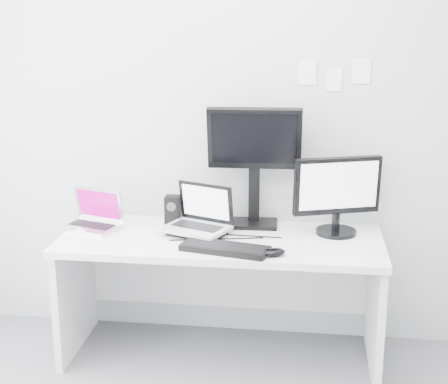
{
  "coord_description": "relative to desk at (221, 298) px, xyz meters",
  "views": [
    {
      "loc": [
        0.47,
        -2.25,
        1.95
      ],
      "look_at": [
        0.02,
        1.23,
        1.0
      ],
      "focal_mm": 53.47,
      "sensor_mm": 36.0,
      "label": 1
    }
  ],
  "objects": [
    {
      "name": "rear_monitor",
      "position": [
        0.16,
        0.24,
        0.73
      ],
      "size": [
        0.54,
        0.21,
        0.73
      ],
      "primitive_type": "cube",
      "rotation": [
        0.0,
        0.0,
        0.04
      ],
      "color": "black",
      "rests_on": "desk"
    },
    {
      "name": "keyboard",
      "position": [
        0.05,
        -0.22,
        0.38
      ],
      "size": [
        0.49,
        0.27,
        0.03
      ],
      "primitive_type": "cube",
      "rotation": [
        0.0,
        0.0,
        -0.23
      ],
      "color": "black",
      "rests_on": "desk"
    },
    {
      "name": "dell_laptop",
      "position": [
        -0.15,
        0.02,
        0.51
      ],
      "size": [
        0.42,
        0.38,
        0.29
      ],
      "primitive_type": "cube",
      "rotation": [
        0.0,
        0.0,
        -0.39
      ],
      "color": "#B8BBC0",
      "rests_on": "desk"
    },
    {
      "name": "desk",
      "position": [
        0.0,
        0.0,
        0.0
      ],
      "size": [
        1.8,
        0.7,
        0.73
      ],
      "primitive_type": "cube",
      "color": "white",
      "rests_on": "ground"
    },
    {
      "name": "mouse",
      "position": [
        0.31,
        -0.25,
        0.39
      ],
      "size": [
        0.14,
        0.12,
        0.04
      ],
      "primitive_type": "ellipsoid",
      "rotation": [
        0.0,
        0.0,
        0.39
      ],
      "color": "black",
      "rests_on": "desk"
    },
    {
      "name": "wall_note_1",
      "position": [
        0.6,
        0.34,
        1.22
      ],
      "size": [
        0.09,
        0.0,
        0.13
      ],
      "primitive_type": "cube",
      "color": "white",
      "rests_on": "back_wall"
    },
    {
      "name": "wall_note_2",
      "position": [
        0.75,
        0.34,
        1.26
      ],
      "size": [
        0.1,
        0.0,
        0.14
      ],
      "primitive_type": "cube",
      "color": "white",
      "rests_on": "back_wall"
    },
    {
      "name": "samsung_monitor",
      "position": [
        0.64,
        0.15,
        0.6
      ],
      "size": [
        0.55,
        0.38,
        0.46
      ],
      "primitive_type": "cube",
      "rotation": [
        0.0,
        0.0,
        0.34
      ],
      "color": "black",
      "rests_on": "desk"
    },
    {
      "name": "macbook",
      "position": [
        -0.77,
        0.06,
        0.49
      ],
      "size": [
        0.38,
        0.33,
        0.24
      ],
      "primitive_type": "cube",
      "rotation": [
        0.0,
        0.0,
        -0.32
      ],
      "color": "silver",
      "rests_on": "desk"
    },
    {
      "name": "back_wall",
      "position": [
        0.0,
        0.35,
        0.99
      ],
      "size": [
        3.6,
        0.0,
        3.6
      ],
      "primitive_type": "plane",
      "rotation": [
        1.57,
        0.0,
        0.0
      ],
      "color": "#B4B6B9",
      "rests_on": "ground"
    },
    {
      "name": "wall_note_0",
      "position": [
        0.45,
        0.34,
        1.26
      ],
      "size": [
        0.1,
        0.0,
        0.14
      ],
      "primitive_type": "cube",
      "color": "white",
      "rests_on": "back_wall"
    },
    {
      "name": "speaker",
      "position": [
        -0.31,
        0.2,
        0.45
      ],
      "size": [
        0.11,
        0.11,
        0.17
      ],
      "primitive_type": "cube",
      "rotation": [
        0.0,
        0.0,
        0.28
      ],
      "color": "black",
      "rests_on": "desk"
    }
  ]
}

